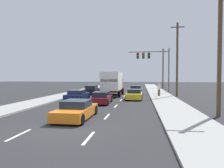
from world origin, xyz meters
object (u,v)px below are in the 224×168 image
object	(u,v)px
car_green	(136,90)
traffic_signal_mast	(151,59)
car_yellow	(134,95)
car_black	(92,90)
car_orange	(76,110)
box_truck	(113,82)
utility_pole_near	(220,48)
utility_pole_far	(163,68)
car_maroon	(102,98)
car_navy	(78,95)
utility_pole_mid	(177,59)
pedestrian_near_corner	(159,89)

from	to	relation	value
car_green	traffic_signal_mast	world-z (taller)	traffic_signal_mast
car_yellow	car_black	bearing A→B (deg)	136.84
car_orange	traffic_signal_mast	xyz separation A→B (m)	(5.78, 22.05, 5.13)
box_truck	utility_pole_near	world-z (taller)	utility_pole_near
traffic_signal_mast	utility_pole_far	world-z (taller)	utility_pole_far
car_yellow	car_orange	bearing A→B (deg)	-105.81
car_yellow	utility_pole_near	bearing A→B (deg)	-59.03
utility_pole_near	box_truck	bearing A→B (deg)	123.48
car_maroon	utility_pole_near	xyz separation A→B (m)	(9.29, -5.65, 4.15)
car_navy	utility_pole_mid	distance (m)	14.49
car_navy	car_maroon	world-z (taller)	car_maroon
box_truck	pedestrian_near_corner	xyz separation A→B (m)	(6.41, -0.54, -0.92)
traffic_signal_mast	utility_pole_near	distance (m)	20.45
car_black	utility_pole_near	bearing A→B (deg)	-51.99
car_navy	utility_pole_far	bearing A→B (deg)	63.86
car_navy	box_truck	xyz separation A→B (m)	(3.43, 5.66, 1.41)
car_maroon	car_green	size ratio (longest dim) A/B	0.96
traffic_signal_mast	car_yellow	bearing A→B (deg)	-103.30
car_orange	utility_pole_mid	size ratio (longest dim) A/B	0.44
pedestrian_near_corner	utility_pole_mid	bearing A→B (deg)	19.64
car_orange	utility_pole_mid	world-z (taller)	utility_pole_mid
car_black	pedestrian_near_corner	world-z (taller)	pedestrian_near_corner
box_truck	car_green	size ratio (longest dim) A/B	1.79
utility_pole_near	car_maroon	bearing A→B (deg)	148.69
car_navy	car_maroon	bearing A→B (deg)	-38.28
box_truck	car_yellow	world-z (taller)	box_truck
box_truck	utility_pole_mid	world-z (taller)	utility_pole_mid
car_black	utility_pole_far	xyz separation A→B (m)	(12.70, 17.15, 4.12)
car_yellow	box_truck	bearing A→B (deg)	129.39
car_black	utility_pole_far	distance (m)	21.73
car_yellow	utility_pole_near	size ratio (longest dim) A/B	0.50
car_green	pedestrian_near_corner	distance (m)	5.11
car_black	car_navy	distance (m)	8.23
car_orange	utility_pole_far	size ratio (longest dim) A/B	0.48
car_navy	car_green	world-z (taller)	car_green
car_black	utility_pole_mid	xyz separation A→B (m)	(12.58, -2.22, 4.59)
car_black	traffic_signal_mast	size ratio (longest dim) A/B	0.60
car_navy	box_truck	distance (m)	6.77
car_black	car_orange	bearing A→B (deg)	-79.45
car_navy	utility_pole_mid	xyz separation A→B (m)	(12.33, 6.01, 4.67)
car_navy	box_truck	world-z (taller)	box_truck
car_yellow	pedestrian_near_corner	bearing A→B (deg)	46.02
car_maroon	pedestrian_near_corner	world-z (taller)	pedestrian_near_corner
utility_pole_far	car_black	bearing A→B (deg)	-126.54
utility_pole_mid	car_maroon	bearing A→B (deg)	-135.73
car_green	traffic_signal_mast	xyz separation A→B (m)	(2.36, 2.68, 5.06)
car_navy	traffic_signal_mast	size ratio (longest dim) A/B	0.63
utility_pole_mid	car_navy	bearing A→B (deg)	-154.01
car_maroon	car_yellow	world-z (taller)	car_yellow
car_navy	car_yellow	bearing A→B (deg)	15.06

